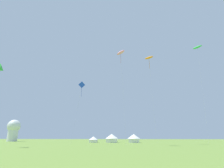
# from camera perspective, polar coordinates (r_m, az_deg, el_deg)

# --- Properties ---
(kite_pink_parafoil) EXTENTS (3.23, 4.17, 27.14)m
(kite_pink_parafoil) POSITION_cam_1_polar(r_m,az_deg,el_deg) (54.05, 2.80, 10.11)
(kite_pink_parafoil) COLOR pink
(kite_pink_parafoil) RESTS_ON ground
(kite_blue_diamond) EXTENTS (3.04, 1.21, 18.78)m
(kite_blue_diamond) POSITION_cam_1_polar(r_m,az_deg,el_deg) (55.45, -9.83, -0.68)
(kite_blue_diamond) COLOR blue
(kite_blue_diamond) RESTS_ON ground
(kite_orange_parafoil) EXTENTS (3.32, 2.81, 29.11)m
(kite_orange_parafoil) POSITION_cam_1_polar(r_m,az_deg,el_deg) (63.16, 11.90, 8.30)
(kite_orange_parafoil) COLOR orange
(kite_orange_parafoil) RESTS_ON ground
(kite_green_delta) EXTENTS (2.49, 2.55, 19.31)m
(kite_green_delta) POSITION_cam_1_polar(r_m,az_deg,el_deg) (51.06, -32.48, 4.17)
(kite_green_delta) COLOR green
(kite_green_delta) RESTS_ON ground
(kite_green_parafoil) EXTENTS (3.60, 3.88, 33.99)m
(kite_green_parafoil) POSITION_cam_1_polar(r_m,az_deg,el_deg) (72.12, 25.94, 10.66)
(kite_green_parafoil) COLOR green
(kite_green_parafoil) RESTS_ON ground
(festival_tent_center) EXTENTS (3.62, 3.62, 2.35)m
(festival_tent_center) POSITION_cam_1_polar(r_m,az_deg,el_deg) (73.94, -6.05, -17.37)
(festival_tent_center) COLOR white
(festival_tent_center) RESTS_ON ground
(festival_tent_right) EXTENTS (5.12, 5.12, 3.33)m
(festival_tent_right) POSITION_cam_1_polar(r_m,az_deg,el_deg) (72.76, -0.06, -17.05)
(festival_tent_right) COLOR white
(festival_tent_right) RESTS_ON ground
(festival_tent_left) EXTENTS (5.01, 5.01, 3.25)m
(festival_tent_left) POSITION_cam_1_polar(r_m,az_deg,el_deg) (72.33, 7.11, -16.96)
(festival_tent_left) COLOR white
(festival_tent_left) RESTS_ON ground
(observatory_dome) EXTENTS (6.40, 6.40, 10.80)m
(observatory_dome) POSITION_cam_1_polar(r_m,az_deg,el_deg) (106.32, -29.33, -12.66)
(observatory_dome) COLOR white
(observatory_dome) RESTS_ON ground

